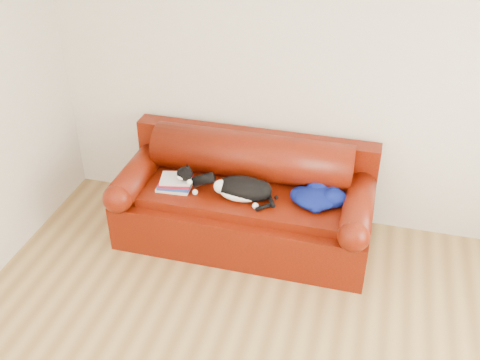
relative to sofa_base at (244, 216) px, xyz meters
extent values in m
cube|color=beige|center=(0.45, 0.51, 1.06)|extent=(4.50, 0.02, 2.60)
cube|color=#3D0302|center=(0.00, 0.01, -0.03)|extent=(2.10, 0.90, 0.42)
cube|color=#3D0302|center=(0.00, -0.04, 0.21)|extent=(1.66, 0.62, 0.10)
cylinder|color=black|center=(-0.93, -0.32, -0.21)|extent=(0.06, 0.06, 0.05)
cylinder|color=black|center=(0.93, -0.32, -0.21)|extent=(0.06, 0.06, 0.05)
cylinder|color=black|center=(-0.93, 0.34, -0.21)|extent=(0.06, 0.06, 0.05)
cylinder|color=black|center=(0.93, 0.34, -0.21)|extent=(0.06, 0.06, 0.05)
cube|color=#3D0302|center=(0.00, 0.37, 0.19)|extent=(2.10, 0.18, 0.85)
cylinder|color=#3D0302|center=(0.00, 0.26, 0.44)|extent=(1.70, 0.40, 0.40)
cylinder|color=#3D0302|center=(-0.93, 0.01, 0.30)|extent=(0.24, 0.88, 0.24)
sphere|color=#3D0302|center=(-0.93, -0.43, 0.30)|extent=(0.24, 0.24, 0.24)
cylinder|color=#3D0302|center=(0.93, 0.01, 0.30)|extent=(0.24, 0.88, 0.24)
sphere|color=#3D0302|center=(0.93, -0.43, 0.30)|extent=(0.24, 0.24, 0.24)
cube|color=beige|center=(-0.56, -0.11, 0.28)|extent=(0.29, 0.23, 0.02)
cube|color=white|center=(-0.56, -0.11, 0.28)|extent=(0.27, 0.21, 0.02)
cube|color=#1E43A3|center=(-0.56, -0.11, 0.30)|extent=(0.29, 0.23, 0.02)
cube|color=white|center=(-0.56, -0.11, 0.30)|extent=(0.27, 0.22, 0.02)
cube|color=maroon|center=(-0.56, -0.11, 0.33)|extent=(0.29, 0.24, 0.02)
cube|color=white|center=(-0.56, -0.11, 0.33)|extent=(0.27, 0.22, 0.02)
cube|color=silver|center=(-0.56, -0.11, 0.35)|extent=(0.29, 0.24, 0.02)
cube|color=white|center=(-0.56, -0.11, 0.35)|extent=(0.27, 0.23, 0.02)
ellipsoid|color=black|center=(0.02, -0.12, 0.36)|extent=(0.45, 0.25, 0.19)
ellipsoid|color=white|center=(0.00, -0.17, 0.32)|extent=(0.31, 0.15, 0.12)
ellipsoid|color=white|center=(-0.16, -0.14, 0.36)|extent=(0.13, 0.12, 0.12)
ellipsoid|color=black|center=(0.16, -0.11, 0.34)|extent=(0.19, 0.19, 0.16)
ellipsoid|color=black|center=(-0.27, -0.11, 0.41)|extent=(0.13, 0.12, 0.12)
ellipsoid|color=white|center=(-0.29, -0.15, 0.40)|extent=(0.07, 0.05, 0.05)
sphere|color=#BF7272|center=(-0.31, -0.16, 0.40)|extent=(0.02, 0.02, 0.02)
cone|color=black|center=(-0.26, -0.14, 0.47)|extent=(0.05, 0.04, 0.06)
cone|color=black|center=(-0.26, -0.08, 0.47)|extent=(0.05, 0.04, 0.06)
cylinder|color=black|center=(0.25, -0.14, 0.29)|extent=(0.10, 0.16, 0.04)
sphere|color=white|center=(-0.19, -0.16, 0.28)|extent=(0.04, 0.04, 0.04)
sphere|color=white|center=(0.15, -0.22, 0.28)|extent=(0.04, 0.04, 0.04)
ellipsoid|color=#0A024F|center=(0.60, -0.04, 0.32)|extent=(0.46, 0.44, 0.12)
ellipsoid|color=#0A024F|center=(0.73, -0.02, 0.33)|extent=(0.28, 0.26, 0.14)
ellipsoid|color=#0A024F|center=(0.49, -0.02, 0.31)|extent=(0.30, 0.32, 0.09)
ellipsoid|color=#0A024F|center=(0.59, 0.08, 0.33)|extent=(0.23, 0.21, 0.14)
ellipsoid|color=#0A024F|center=(0.61, -0.13, 0.31)|extent=(0.19, 0.19, 0.09)
ellipsoid|color=silver|center=(0.68, -0.07, 0.34)|extent=(0.17, 0.12, 0.04)
camera|label=1|loc=(0.95, -3.73, 2.85)|focal=42.00mm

